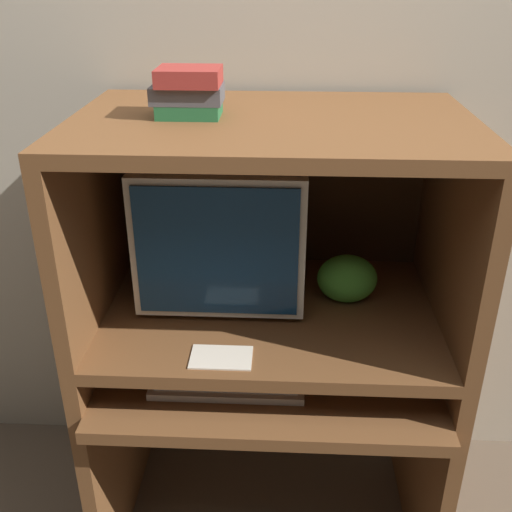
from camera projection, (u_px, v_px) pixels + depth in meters
name	position (u px, v px, depth m)	size (l,w,h in m)	color
wall_back	(276.00, 101.00, 1.83)	(6.00, 0.06, 2.60)	#B2A893
desk_base	(269.00, 421.00, 1.82)	(1.00, 0.71, 0.66)	brown
desk_monitor_shelf	(270.00, 317.00, 1.71)	(1.00, 0.66, 0.13)	brown
hutch_upper	(272.00, 181.00, 1.57)	(1.00, 0.66, 0.54)	brown
crt_monitor	(224.00, 226.00, 1.69)	(0.46, 0.37, 0.41)	beige
keyboard	(228.00, 381.00, 1.60)	(0.41, 0.15, 0.03)	beige
mouse	(324.00, 386.00, 1.58)	(0.07, 0.05, 0.03)	#28282B
snack_bag	(347.00, 279.00, 1.71)	(0.17, 0.13, 0.14)	green
book_stack	(189.00, 92.00, 1.44)	(0.17, 0.13, 0.12)	#236638
paper_card	(221.00, 357.00, 1.48)	(0.15, 0.10, 0.00)	beige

